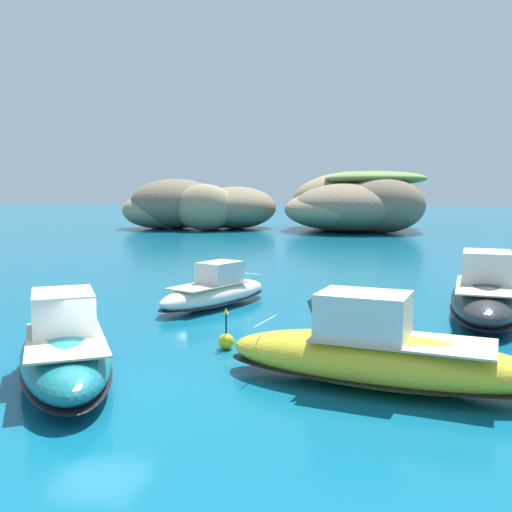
{
  "coord_description": "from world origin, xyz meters",
  "views": [
    {
      "loc": [
        7.26,
        -14.35,
        5.61
      ],
      "look_at": [
        0.79,
        18.28,
        1.84
      ],
      "focal_mm": 40.74,
      "sensor_mm": 36.0,
      "label": 1
    }
  ],
  "objects_px": {
    "motorboat_charcoal": "(486,295)",
    "motorboat_yellow": "(377,355)",
    "motorboat_teal": "(65,349)",
    "islet_large": "(353,204)",
    "channel_buoy": "(226,340)",
    "motorboat_white": "(215,292)",
    "islet_small": "(197,207)"
  },
  "relations": [
    {
      "from": "motorboat_yellow",
      "to": "channel_buoy",
      "type": "relative_size",
      "value": 6.45
    },
    {
      "from": "islet_small",
      "to": "channel_buoy",
      "type": "bearing_deg",
      "value": -72.13
    },
    {
      "from": "islet_small",
      "to": "motorboat_charcoal",
      "type": "relative_size",
      "value": 2.34
    },
    {
      "from": "motorboat_white",
      "to": "channel_buoy",
      "type": "relative_size",
      "value": 5.09
    },
    {
      "from": "motorboat_charcoal",
      "to": "channel_buoy",
      "type": "relative_size",
      "value": 6.9
    },
    {
      "from": "motorboat_charcoal",
      "to": "motorboat_yellow",
      "type": "bearing_deg",
      "value": -115.11
    },
    {
      "from": "islet_large",
      "to": "motorboat_yellow",
      "type": "xyz_separation_m",
      "value": [
        2.82,
        -67.19,
        -2.76
      ]
    },
    {
      "from": "motorboat_yellow",
      "to": "motorboat_charcoal",
      "type": "height_order",
      "value": "motorboat_charcoal"
    },
    {
      "from": "islet_small",
      "to": "channel_buoy",
      "type": "relative_size",
      "value": 16.17
    },
    {
      "from": "islet_large",
      "to": "motorboat_charcoal",
      "type": "height_order",
      "value": "islet_large"
    },
    {
      "from": "islet_large",
      "to": "motorboat_white",
      "type": "bearing_deg",
      "value": -94.77
    },
    {
      "from": "channel_buoy",
      "to": "motorboat_white",
      "type": "bearing_deg",
      "value": 108.08
    },
    {
      "from": "motorboat_teal",
      "to": "motorboat_white",
      "type": "distance_m",
      "value": 11.31
    },
    {
      "from": "motorboat_yellow",
      "to": "motorboat_white",
      "type": "xyz_separation_m",
      "value": [
        -7.57,
        10.23,
        -0.18
      ]
    },
    {
      "from": "islet_large",
      "to": "channel_buoy",
      "type": "distance_m",
      "value": 64.37
    },
    {
      "from": "motorboat_teal",
      "to": "islet_large",
      "type": "bearing_deg",
      "value": 84.65
    },
    {
      "from": "islet_small",
      "to": "motorboat_white",
      "type": "distance_m",
      "value": 57.84
    },
    {
      "from": "islet_small",
      "to": "motorboat_charcoal",
      "type": "bearing_deg",
      "value": -61.28
    },
    {
      "from": "motorboat_yellow",
      "to": "motorboat_white",
      "type": "height_order",
      "value": "motorboat_yellow"
    },
    {
      "from": "motorboat_teal",
      "to": "channel_buoy",
      "type": "height_order",
      "value": "motorboat_teal"
    },
    {
      "from": "islet_large",
      "to": "islet_small",
      "type": "relative_size",
      "value": 1.13
    },
    {
      "from": "islet_large",
      "to": "motorboat_teal",
      "type": "relative_size",
      "value": 3.11
    },
    {
      "from": "islet_small",
      "to": "channel_buoy",
      "type": "xyz_separation_m",
      "value": [
        20.09,
        -62.29,
        -2.84
      ]
    },
    {
      "from": "motorboat_teal",
      "to": "motorboat_white",
      "type": "relative_size",
      "value": 1.16
    },
    {
      "from": "motorboat_teal",
      "to": "motorboat_yellow",
      "type": "height_order",
      "value": "motorboat_yellow"
    },
    {
      "from": "islet_large",
      "to": "motorboat_white",
      "type": "xyz_separation_m",
      "value": [
        -4.75,
        -56.96,
        -2.94
      ]
    },
    {
      "from": "motorboat_teal",
      "to": "motorboat_yellow",
      "type": "bearing_deg",
      "value": 5.93
    },
    {
      "from": "islet_large",
      "to": "motorboat_teal",
      "type": "distance_m",
      "value": 68.5
    },
    {
      "from": "islet_large",
      "to": "islet_small",
      "type": "bearing_deg",
      "value": -175.04
    },
    {
      "from": "motorboat_teal",
      "to": "motorboat_white",
      "type": "bearing_deg",
      "value": 81.68
    },
    {
      "from": "motorboat_charcoal",
      "to": "islet_large",
      "type": "bearing_deg",
      "value": 97.65
    },
    {
      "from": "islet_large",
      "to": "islet_small",
      "type": "distance_m",
      "value": 22.55
    }
  ]
}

